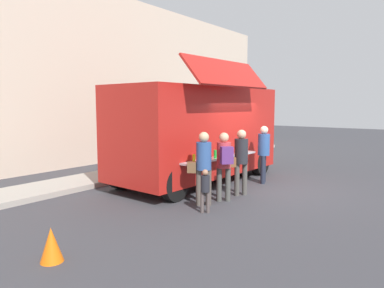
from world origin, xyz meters
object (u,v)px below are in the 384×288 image
trash_bin (209,148)px  customer_mid_with_backpack (224,160)px  food_truck_main (198,131)px  traffic_cone_orange (51,245)px  customer_front_ordering (241,157)px  customer_extra_browsing (264,149)px  child_near_queue (205,187)px  customer_rear_waiting (203,162)px

trash_bin → customer_mid_with_backpack: bearing=-142.6°
food_truck_main → trash_bin: (4.06, 2.32, -1.13)m
traffic_cone_orange → customer_mid_with_backpack: bearing=-3.7°
food_truck_main → traffic_cone_orange: bearing=-162.5°
food_truck_main → customer_front_ordering: size_ratio=3.34×
trash_bin → customer_mid_with_backpack: (-5.60, -4.28, 0.58)m
customer_front_ordering → customer_extra_browsing: customer_extra_browsing is taller
customer_front_ordering → child_near_queue: 1.93m
customer_mid_with_backpack → child_near_queue: bearing=141.0°
customer_front_ordering → customer_mid_with_backpack: (-0.80, 0.02, 0.02)m
child_near_queue → customer_rear_waiting: bearing=0.5°
customer_front_ordering → customer_rear_waiting: 1.41m
trash_bin → customer_mid_with_backpack: size_ratio=0.56×
trash_bin → food_truck_main: bearing=-150.2°
food_truck_main → customer_rear_waiting: bearing=-138.7°
trash_bin → customer_mid_with_backpack: customer_mid_with_backpack is taller
customer_rear_waiting → child_near_queue: customer_rear_waiting is taller
child_near_queue → food_truck_main: bearing=-0.3°
customer_front_ordering → customer_extra_browsing: 1.80m
food_truck_main → trash_bin: bearing=32.1°
customer_front_ordering → customer_rear_waiting: (-1.39, 0.25, 0.01)m
customer_rear_waiting → child_near_queue: bearing=-172.9°
traffic_cone_orange → customer_rear_waiting: 4.07m
traffic_cone_orange → customer_mid_with_backpack: customer_mid_with_backpack is taller
customer_mid_with_backpack → customer_extra_browsing: customer_extra_browsing is taller
customer_mid_with_backpack → customer_extra_browsing: 2.59m
customer_mid_with_backpack → customer_extra_browsing: (2.58, 0.17, -0.00)m
trash_bin → customer_front_ordering: 6.47m
food_truck_main → customer_mid_with_backpack: size_ratio=3.39×
trash_bin → child_near_queue: 8.02m
customer_extra_browsing → child_near_queue: 3.70m
food_truck_main → customer_mid_with_backpack: 2.56m
customer_extra_browsing → child_near_queue: customer_extra_browsing is taller
food_truck_main → trash_bin: food_truck_main is taller
trash_bin → customer_extra_browsing: size_ratio=0.55×
trash_bin → customer_rear_waiting: 7.42m
trash_bin → customer_front_ordering: size_ratio=0.55×
customer_rear_waiting → child_near_queue: (-0.48, -0.40, -0.47)m
food_truck_main → customer_rear_waiting: food_truck_main is taller
traffic_cone_orange → customer_extra_browsing: size_ratio=0.31×
child_near_queue → traffic_cone_orange: bearing=133.1°
customer_mid_with_backpack → customer_extra_browsing: size_ratio=0.98×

